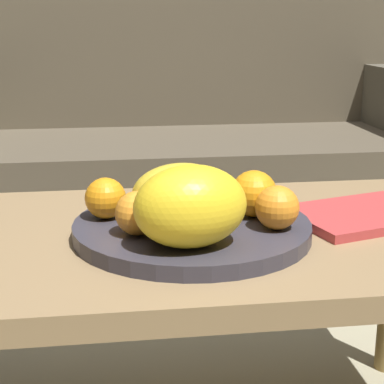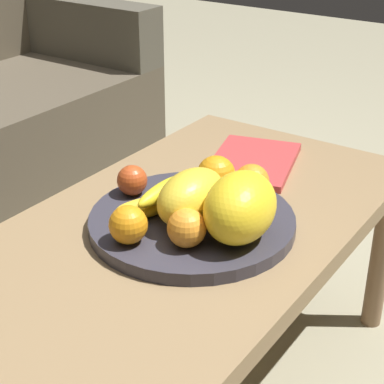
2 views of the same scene
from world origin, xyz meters
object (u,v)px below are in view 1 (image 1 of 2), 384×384
Objects in this scene: melon_smaller_beside at (191,206)px; magazine at (362,215)px; coffee_table at (194,260)px; orange_left at (254,194)px; apple_front at (187,181)px; banana_bunch at (176,197)px; couch at (186,159)px; fruit_bowl at (192,229)px; melon_large_front at (182,194)px; orange_back at (137,213)px; orange_front at (277,207)px; orange_right at (105,198)px.

magazine is at bearing 25.67° from melon_smaller_beside.
orange_left is at bearing -4.93° from coffee_table.
apple_front is 0.37× the size of banana_bunch.
apple_front is (-0.13, -1.06, 0.20)m from couch.
melon_smaller_beside reaches higher than banana_bunch.
fruit_bowl is 2.32× the size of melon_smaller_beside.
magazine is (0.33, 0.06, -0.07)m from melon_large_front.
couch reaches higher than orange_back.
coffee_table is at bearing 79.86° from melon_smaller_beside.
couch is 4.36× the size of fruit_bowl.
melon_large_front reaches higher than banana_bunch.
orange_front reaches higher than fruit_bowl.
couch is 1.23m from fruit_bowl.
orange_left is (-0.02, 0.07, 0.00)m from orange_front.
coffee_table is at bearing 175.07° from orange_left.
coffee_table is 0.13m from melon_large_front.
melon_smaller_beside is 0.18m from banana_bunch.
melon_large_front reaches higher than fruit_bowl.
orange_right reaches higher than fruit_bowl.
orange_left is at bearing 11.75° from melon_large_front.
melon_large_front is 0.07m from banana_bunch.
fruit_bowl is 5.70× the size of orange_right.
banana_bunch is 0.34m from magazine.
banana_bunch is (-0.03, -0.09, -0.00)m from apple_front.
melon_smaller_beside is (-0.02, -0.11, 0.07)m from fruit_bowl.
orange_right is (-0.25, 0.02, -0.00)m from orange_left.
fruit_bowl is 0.12m from orange_back.
coffee_table is at bearing -91.79° from apple_front.
orange_back is at bearing 179.37° from orange_front.
orange_right is 1.12× the size of apple_front.
banana_bunch is at bearing 142.34° from orange_front.
couch is at bearing 82.44° from melon_large_front.
melon_smaller_beside is at bearing -100.14° from coffee_table.
orange_back is 1.12× the size of apple_front.
coffee_table is 15.44× the size of orange_back.
melon_smaller_beside is at bearing -89.44° from banana_bunch.
couch is (0.14, 1.19, -0.09)m from coffee_table.
orange_right is 0.42× the size of banana_bunch.
orange_front is 0.90× the size of orange_left.
coffee_table is 2.71× the size of fruit_bowl.
orange_right is 0.19m from apple_front.
apple_front is at bearing 125.52° from orange_left.
banana_bunch is at bearing 91.54° from melon_large_front.
orange_back is at bearing -123.09° from banana_bunch.
melon_smaller_beside reaches higher than orange_left.
melon_large_front reaches higher than orange_front.
couch is 1.28m from orange_front.
orange_back is (-0.10, -0.08, 0.11)m from coffee_table.
orange_right is at bearing -143.51° from apple_front.
couch is 27.89× the size of apple_front.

